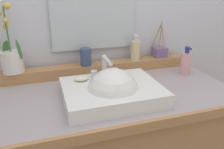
{
  "coord_description": "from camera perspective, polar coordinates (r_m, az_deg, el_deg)",
  "views": [
    {
      "loc": [
        -0.32,
        -1.0,
        1.4
      ],
      "look_at": [
        -0.01,
        -0.02,
        1.0
      ],
      "focal_mm": 36.56,
      "sensor_mm": 36.0,
      "label": 1
    }
  ],
  "objects": [
    {
      "name": "sink_basin",
      "position": [
        1.07,
        0.12,
        -4.68
      ],
      "size": [
        0.45,
        0.36,
        0.27
      ],
      "color": "white",
      "rests_on": "vanity_cabinet"
    },
    {
      "name": "tumbler_cup",
      "position": [
        1.33,
        -6.59,
        4.38
      ],
      "size": [
        0.06,
        0.06,
        0.1
      ],
      "primitive_type": "cylinder",
      "color": "#394C6F",
      "rests_on": "back_ledge"
    },
    {
      "name": "soap_dispenser",
      "position": [
        1.42,
        5.88,
        6.14
      ],
      "size": [
        0.06,
        0.06,
        0.16
      ],
      "color": "beige",
      "rests_on": "back_ledge"
    },
    {
      "name": "soap_bar",
      "position": [
        1.12,
        -7.62,
        -1.01
      ],
      "size": [
        0.07,
        0.04,
        0.02
      ],
      "primitive_type": "ellipsoid",
      "color": "beige",
      "rests_on": "sink_basin"
    },
    {
      "name": "potted_plant",
      "position": [
        1.32,
        -23.81,
        3.86
      ],
      "size": [
        0.12,
        0.12,
        0.36
      ],
      "color": "silver",
      "rests_on": "back_ledge"
    },
    {
      "name": "back_ledge",
      "position": [
        1.38,
        -3.06,
        1.63
      ],
      "size": [
        1.14,
        0.09,
        0.06
      ],
      "primitive_type": "cube",
      "color": "#AC7949",
      "rests_on": "vanity_cabinet"
    },
    {
      "name": "lotion_bottle",
      "position": [
        1.43,
        17.95,
        2.82
      ],
      "size": [
        0.06,
        0.07,
        0.17
      ],
      "color": "#D89B9D",
      "rests_on": "vanity_cabinet"
    },
    {
      "name": "mirror",
      "position": [
        1.35,
        -4.77,
        17.73
      ],
      "size": [
        0.49,
        0.02,
        0.54
      ],
      "primitive_type": "cube",
      "color": "silver"
    },
    {
      "name": "reed_diffuser",
      "position": [
        1.52,
        11.83,
        5.61
      ],
      "size": [
        0.11,
        0.11,
        0.23
      ],
      "color": "slate",
      "rests_on": "back_ledge"
    }
  ]
}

